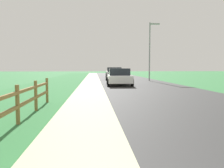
{
  "coord_description": "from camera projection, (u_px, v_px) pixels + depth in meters",
  "views": [
    {
      "loc": [
        -0.7,
        -0.59,
        1.56
      ],
      "look_at": [
        0.01,
        8.08,
        0.9
      ],
      "focal_mm": 35.33,
      "sensor_mm": 36.0,
      "label": 1
    }
  ],
  "objects": [
    {
      "name": "road_asphalt",
      "position": [
        127.0,
        80.0,
        27.87
      ],
      "size": [
        7.0,
        66.0,
        0.01
      ],
      "primitive_type": "cube",
      "color": "#313131",
      "rests_on": "ground"
    },
    {
      "name": "ground_plane",
      "position": [
        100.0,
        81.0,
        25.6
      ],
      "size": [
        120.0,
        120.0,
        0.0
      ],
      "primitive_type": "plane",
      "color": "#2F6E3A"
    },
    {
      "name": "street_lamp",
      "position": [
        151.0,
        47.0,
        25.12
      ],
      "size": [
        1.17,
        0.2,
        6.63
      ],
      "color": "gray",
      "rests_on": "ground"
    },
    {
      "name": "rail_fence",
      "position": [
        3.0,
        108.0,
        5.03
      ],
      "size": [
        0.11,
        9.54,
        1.09
      ],
      "color": "brown",
      "rests_on": "ground"
    },
    {
      "name": "grass_verge",
      "position": [
        63.0,
        80.0,
        27.22
      ],
      "size": [
        5.0,
        66.0,
        0.0
      ],
      "primitive_type": "cube",
      "color": "#2F6E3A",
      "rests_on": "ground"
    },
    {
      "name": "parked_car_silver",
      "position": [
        114.0,
        73.0,
        27.73
      ],
      "size": [
        2.36,
        4.91,
        1.55
      ],
      "color": "#B7BABF",
      "rests_on": "ground"
    },
    {
      "name": "curb_concrete",
      "position": [
        76.0,
        80.0,
        27.35
      ],
      "size": [
        6.0,
        66.0,
        0.01
      ],
      "primitive_type": "cube",
      "color": "#B2B68D",
      "rests_on": "ground"
    },
    {
      "name": "parked_car_beige",
      "position": [
        112.0,
        72.0,
        34.85
      ],
      "size": [
        2.14,
        4.63,
        1.49
      ],
      "color": "#C6B793",
      "rests_on": "ground"
    },
    {
      "name": "parked_suv_white",
      "position": [
        119.0,
        77.0,
        19.18
      ],
      "size": [
        2.29,
        4.28,
        1.47
      ],
      "color": "white",
      "rests_on": "ground"
    }
  ]
}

